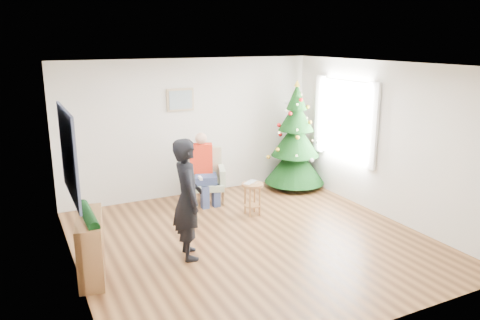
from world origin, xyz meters
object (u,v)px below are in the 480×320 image
armchair (204,183)px  console (91,247)px  christmas_tree (295,140)px  standing_man (188,199)px  stool (252,199)px

armchair → console: armchair is taller
christmas_tree → console: bearing=-155.7°
armchair → standing_man: bearing=-98.1°
armchair → christmas_tree: bearing=19.3°
christmas_tree → console: 4.79m
christmas_tree → stool: 1.92m
armchair → console: bearing=-120.4°
stool → standing_man: size_ratio=0.33×
armchair → standing_man: (-1.05, -2.00, 0.48)m
stool → standing_man: 1.92m
stool → christmas_tree: bearing=33.3°
armchair → standing_man: 2.31m
standing_man → console: 1.37m
standing_man → christmas_tree: bearing=-48.1°
christmas_tree → armchair: bearing=179.6°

